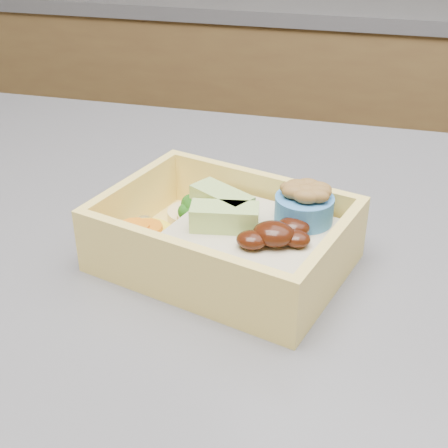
# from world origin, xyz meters

# --- Properties ---
(back_cabinets) EXTENTS (3.20, 0.62, 2.30)m
(back_cabinets) POSITION_xyz_m (0.00, 1.23, 0.89)
(back_cabinets) COLOR brown
(back_cabinets) RESTS_ON ground
(bento_box) EXTENTS (0.21, 0.18, 0.07)m
(bento_box) POSITION_xyz_m (0.12, -0.01, 0.94)
(bento_box) COLOR #FDDB68
(bento_box) RESTS_ON island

